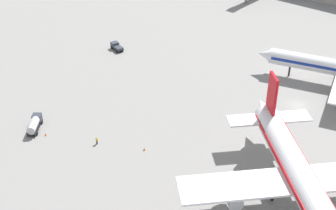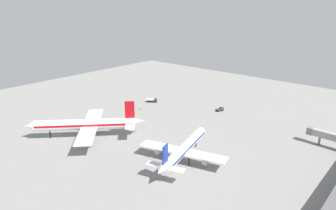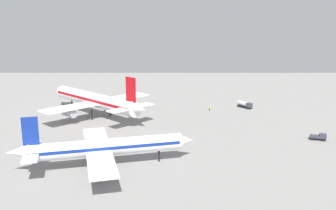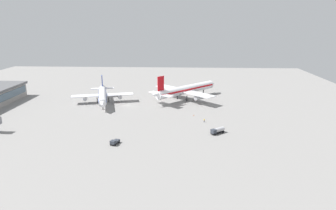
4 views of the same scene
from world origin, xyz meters
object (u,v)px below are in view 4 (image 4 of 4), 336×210
object	(u,v)px
airplane_taxiing	(186,90)
pushback_tractor	(115,142)
safety_cone_near_gate	(194,115)
safety_cone_mid_apron	(217,130)
fuel_truck	(218,130)
airplane_at_gate	(103,95)
ground_crew_worker	(204,120)

from	to	relation	value
airplane_taxiing	pushback_tractor	size ratio (longest dim) A/B	8.86
pushback_tractor	airplane_taxiing	bearing A→B (deg)	176.65
pushback_tractor	safety_cone_near_gate	bearing A→B (deg)	157.96
pushback_tractor	safety_cone_mid_apron	world-z (taller)	pushback_tractor
fuel_truck	pushback_tractor	bearing A→B (deg)	-18.60
pushback_tractor	fuel_truck	xyz separation A→B (m)	(-13.22, 39.93, 0.42)
airplane_at_gate	safety_cone_near_gate	xyz separation A→B (m)	(21.64, 50.63, -4.48)
fuel_truck	safety_cone_near_gate	bearing A→B (deg)	-106.11
airplane_taxiing	fuel_truck	size ratio (longest dim) A/B	6.84
airplane_taxiing	ground_crew_worker	world-z (taller)	airplane_taxiing
safety_cone_near_gate	airplane_at_gate	bearing A→B (deg)	-113.14
fuel_truck	ground_crew_worker	xyz separation A→B (m)	(-14.45, -4.54, -0.54)
fuel_truck	ground_crew_worker	size ratio (longest dim) A/B	3.70
safety_cone_near_gate	fuel_truck	bearing A→B (deg)	20.82
pushback_tractor	safety_cone_near_gate	distance (m)	48.14
airplane_taxiing	ground_crew_worker	distance (m)	42.84
fuel_truck	safety_cone_near_gate	xyz separation A→B (m)	(-23.65, -8.99, -1.09)
airplane_taxiing	safety_cone_near_gate	world-z (taller)	airplane_taxiing
safety_cone_mid_apron	airplane_at_gate	bearing A→B (deg)	-124.85
airplane_taxiing	safety_cone_near_gate	size ratio (longest dim) A/B	70.44
airplane_taxiing	pushback_tractor	distance (m)	74.65
airplane_at_gate	airplane_taxiing	size ratio (longest dim) A/B	1.01
airplane_at_gate	safety_cone_mid_apron	size ratio (longest dim) A/B	70.98
airplane_taxiing	fuel_truck	world-z (taller)	airplane_taxiing
safety_cone_near_gate	safety_cone_mid_apron	world-z (taller)	same
fuel_truck	safety_cone_mid_apron	bearing A→B (deg)	-129.52
pushback_tractor	safety_cone_mid_apron	bearing A→B (deg)	130.79
fuel_truck	safety_cone_near_gate	size ratio (longest dim) A/B	10.30
airplane_at_gate	pushback_tractor	size ratio (longest dim) A/B	8.93
safety_cone_near_gate	safety_cone_mid_apron	distance (m)	21.99
ground_crew_worker	airplane_taxiing	bearing A→B (deg)	-82.11
airplane_taxiing	ground_crew_worker	size ratio (longest dim) A/B	25.31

